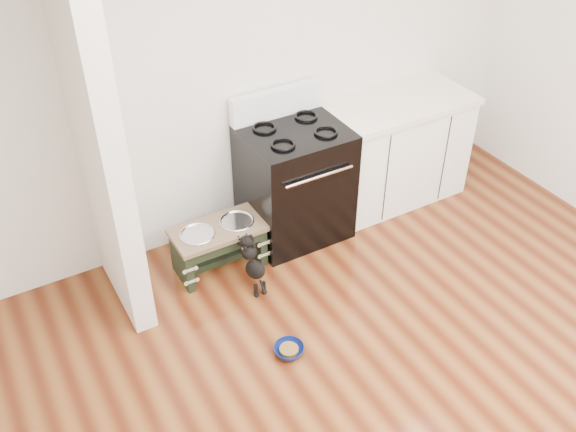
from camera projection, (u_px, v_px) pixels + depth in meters
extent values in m
plane|color=silver|center=(241.00, 66.00, 4.59)|extent=(5.00, 0.00, 5.00)
cube|color=silver|center=(95.00, 131.00, 3.84)|extent=(0.15, 0.80, 2.70)
cube|color=black|center=(295.00, 183.00, 4.98)|extent=(0.76, 0.65, 0.92)
cube|color=black|center=(315.00, 210.00, 4.81)|extent=(0.58, 0.02, 0.50)
cylinder|color=silver|center=(319.00, 177.00, 4.59)|extent=(0.56, 0.02, 0.02)
cube|color=white|center=(277.00, 103.00, 4.83)|extent=(0.76, 0.08, 0.22)
torus|color=black|center=(283.00, 144.00, 4.53)|extent=(0.18, 0.18, 0.02)
torus|color=black|center=(326.00, 132.00, 4.67)|extent=(0.18, 0.18, 0.02)
torus|color=black|center=(264.00, 128.00, 4.73)|extent=(0.18, 0.18, 0.02)
torus|color=black|center=(306.00, 116.00, 4.87)|extent=(0.18, 0.18, 0.02)
cube|color=white|center=(393.00, 152.00, 5.41)|extent=(1.20, 0.60, 0.86)
cube|color=silver|center=(399.00, 103.00, 5.14)|extent=(1.24, 0.64, 0.05)
cube|color=black|center=(407.00, 204.00, 5.46)|extent=(1.20, 0.06, 0.10)
cube|color=black|center=(182.00, 263.00, 4.68)|extent=(0.06, 0.33, 0.33)
cube|color=black|center=(254.00, 237.00, 4.91)|extent=(0.06, 0.33, 0.33)
cube|color=black|center=(227.00, 248.00, 4.62)|extent=(0.54, 0.03, 0.08)
cube|color=black|center=(220.00, 261.00, 4.86)|extent=(0.54, 0.06, 0.06)
cube|color=brown|center=(217.00, 230.00, 4.68)|extent=(0.68, 0.36, 0.04)
cylinder|color=silver|center=(198.00, 237.00, 4.62)|extent=(0.23, 0.23, 0.04)
cylinder|color=silver|center=(237.00, 223.00, 4.75)|extent=(0.23, 0.23, 0.04)
torus|color=silver|center=(197.00, 234.00, 4.61)|extent=(0.26, 0.26, 0.02)
torus|color=silver|center=(237.00, 221.00, 4.73)|extent=(0.26, 0.26, 0.02)
cylinder|color=black|center=(256.00, 290.00, 4.61)|extent=(0.03, 0.03, 0.10)
cylinder|color=black|center=(264.00, 287.00, 4.64)|extent=(0.03, 0.03, 0.10)
sphere|color=black|center=(257.00, 295.00, 4.63)|extent=(0.04, 0.04, 0.04)
sphere|color=black|center=(265.00, 292.00, 4.66)|extent=(0.04, 0.04, 0.04)
ellipsoid|color=black|center=(255.00, 270.00, 4.59)|extent=(0.12, 0.28, 0.24)
sphere|color=black|center=(249.00, 252.00, 4.59)|extent=(0.11, 0.11, 0.11)
sphere|color=black|center=(247.00, 242.00, 4.57)|extent=(0.10, 0.10, 0.10)
sphere|color=black|center=(239.00, 238.00, 4.60)|extent=(0.03, 0.03, 0.03)
sphere|color=black|center=(246.00, 235.00, 4.63)|extent=(0.03, 0.03, 0.03)
cylinder|color=black|center=(262.00, 287.00, 4.56)|extent=(0.02, 0.08, 0.09)
torus|color=#E24278|center=(248.00, 247.00, 4.58)|extent=(0.09, 0.06, 0.08)
imported|color=navy|center=(289.00, 350.00, 4.19)|extent=(0.25, 0.25, 0.06)
cylinder|color=brown|center=(289.00, 350.00, 4.19)|extent=(0.13, 0.13, 0.03)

